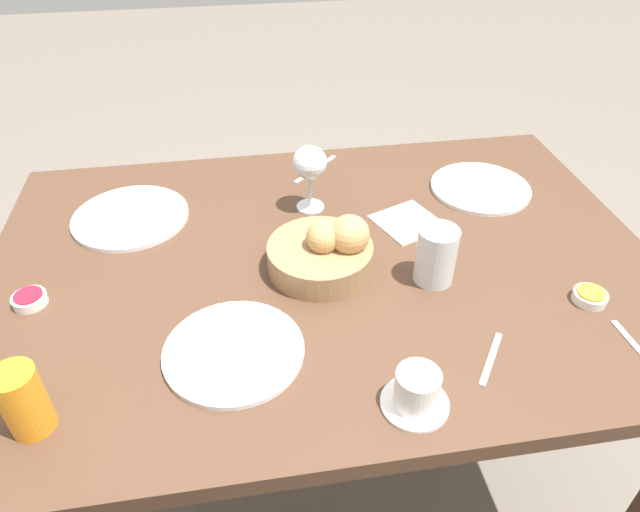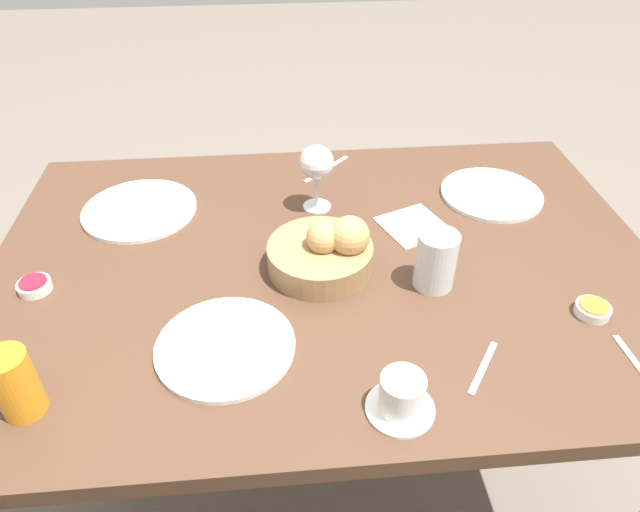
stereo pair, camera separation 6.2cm
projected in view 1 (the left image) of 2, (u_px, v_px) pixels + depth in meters
The scene contains 15 objects.
ground_plane at pixel (323, 466), 1.64m from camera, with size 10.00×10.00×0.00m, color #6B6056.
dining_table at pixel (324, 294), 1.23m from camera, with size 1.36×0.94×0.76m.
bread_basket at pixel (325, 252), 1.12m from camera, with size 0.21×0.21×0.12m.
plate_near_left at pixel (480, 188), 1.38m from camera, with size 0.24×0.24×0.01m.
plate_near_right at pixel (131, 217), 1.28m from camera, with size 0.26×0.26×0.01m.
plate_far_center at pixel (234, 351), 0.96m from camera, with size 0.24×0.24×0.01m.
juice_glass at pixel (23, 401), 0.82m from camera, with size 0.06×0.06×0.12m.
water_tumbler at pixel (436, 255), 1.08m from camera, with size 0.08×0.08×0.12m.
wine_glass at pixel (310, 165), 1.25m from camera, with size 0.08×0.08×0.16m.
coffee_cup at pixel (416, 392), 0.86m from camera, with size 0.11×0.11×0.07m.
jam_bowl_berry at pixel (30, 299), 1.06m from camera, with size 0.06×0.06×0.02m.
jam_bowl_honey at pixel (590, 296), 1.06m from camera, with size 0.06×0.06×0.02m.
knife_silver at pixel (316, 169), 1.46m from camera, with size 0.13×0.13×0.00m.
spoon_coffee at pixel (491, 359), 0.95m from camera, with size 0.08×0.11×0.00m.
napkin at pixel (408, 222), 1.27m from camera, with size 0.17×0.17×0.00m.
Camera 1 is at (0.15, 0.90, 1.49)m, focal length 32.00 mm.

